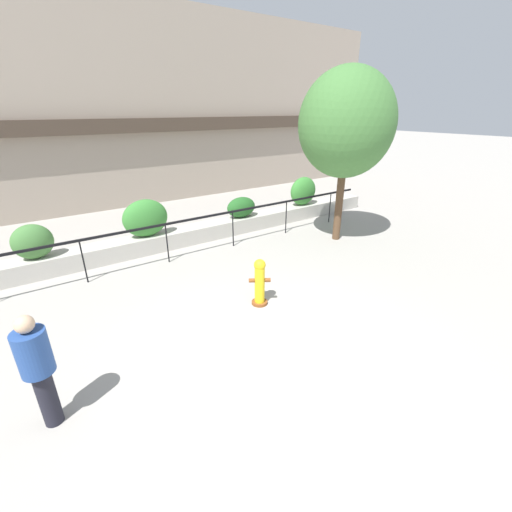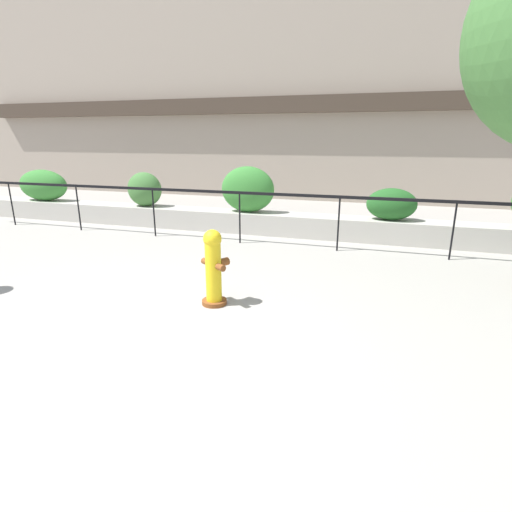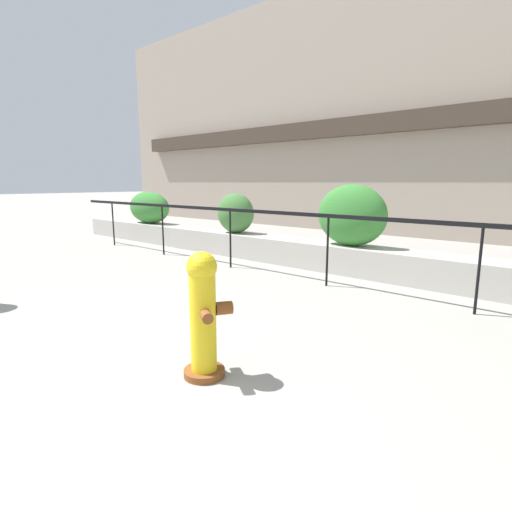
# 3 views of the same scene
# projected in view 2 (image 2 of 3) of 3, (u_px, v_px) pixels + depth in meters

# --- Properties ---
(ground_plane) EXTENTS (120.00, 120.00, 0.00)m
(ground_plane) POSITION_uv_depth(u_px,v_px,m) (94.00, 350.00, 4.45)
(ground_plane) COLOR #9E9991
(building_facade) EXTENTS (30.00, 1.36, 8.00)m
(building_facade) POSITION_uv_depth(u_px,v_px,m) (305.00, 87.00, 14.27)
(building_facade) COLOR gray
(building_facade) RESTS_ON ground
(planter_wall_low) EXTENTS (18.00, 0.70, 0.50)m
(planter_wall_low) POSITION_uv_depth(u_px,v_px,m) (255.00, 222.00, 9.86)
(planter_wall_low) COLOR #B7B2A8
(planter_wall_low) RESTS_ON ground
(fence_railing_segment) EXTENTS (15.00, 0.05, 1.15)m
(fence_railing_segment) POSITION_uv_depth(u_px,v_px,m) (239.00, 197.00, 8.64)
(fence_railing_segment) COLOR black
(fence_railing_segment) RESTS_ON ground
(hedge_bush_0) EXTENTS (1.59, 0.69, 0.88)m
(hedge_bush_0) POSITION_uv_depth(u_px,v_px,m) (43.00, 185.00, 11.48)
(hedge_bush_0) COLOR #387F33
(hedge_bush_0) RESTS_ON planter_wall_low
(hedge_bush_1) EXTENTS (0.95, 0.64, 0.89)m
(hedge_bush_1) POSITION_uv_depth(u_px,v_px,m) (145.00, 189.00, 10.53)
(hedge_bush_1) COLOR #427538
(hedge_bush_1) RESTS_ON planter_wall_low
(hedge_bush_2) EXTENTS (1.33, 0.65, 1.10)m
(hedge_bush_2) POSITION_uv_depth(u_px,v_px,m) (248.00, 189.00, 9.68)
(hedge_bush_2) COLOR #387F33
(hedge_bush_2) RESTS_ON planter_wall_low
(hedge_bush_3) EXTENTS (1.08, 0.60, 0.70)m
(hedge_bush_3) POSITION_uv_depth(u_px,v_px,m) (391.00, 204.00, 8.79)
(hedge_bush_3) COLOR #235B23
(hedge_bush_3) RESTS_ON planter_wall_low
(fire_hydrant) EXTENTS (0.48, 0.48, 1.08)m
(fire_hydrant) POSITION_uv_depth(u_px,v_px,m) (214.00, 267.00, 5.52)
(fire_hydrant) COLOR brown
(fire_hydrant) RESTS_ON ground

